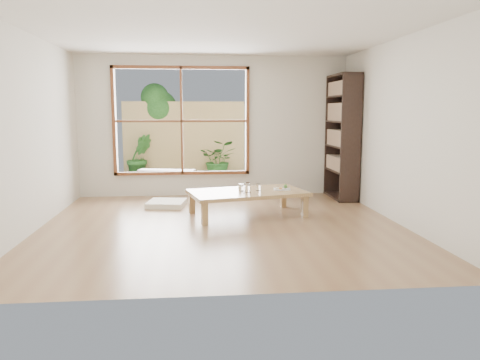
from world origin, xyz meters
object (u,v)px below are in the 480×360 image
object	(u,v)px
bookshelf	(342,137)
food_tray	(283,188)
low_table	(247,194)
garden_bench	(167,173)

from	to	relation	value
bookshelf	food_tray	xyz separation A→B (m)	(-1.32, -1.21, -0.72)
low_table	bookshelf	xyz separation A→B (m)	(1.88, 1.28, 0.79)
food_tray	garden_bench	size ratio (longest dim) A/B	0.22
bookshelf	food_tray	world-z (taller)	bookshelf
low_table	bookshelf	distance (m)	2.40
bookshelf	garden_bench	xyz separation A→B (m)	(-3.25, 1.37, -0.79)
low_table	bookshelf	world-z (taller)	bookshelf
bookshelf	food_tray	bearing A→B (deg)	-137.39
low_table	bookshelf	bearing A→B (deg)	21.16
food_tray	garden_bench	xyz separation A→B (m)	(-1.93, 2.58, -0.07)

